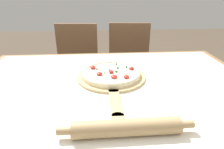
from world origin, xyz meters
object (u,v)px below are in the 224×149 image
pizza_peel (112,78)px  chair_right (129,65)px  rolling_pin (127,128)px  chair_left (77,66)px  pizza (112,73)px

pizza_peel → chair_right: chair_right is taller
rolling_pin → chair_right: bearing=80.6°
chair_left → pizza: bearing=-66.8°
pizza → rolling_pin: size_ratio=0.70×
pizza_peel → chair_left: bearing=107.9°
pizza_peel → pizza: 0.03m
pizza_peel → chair_left: (-0.27, 0.83, -0.25)m
chair_left → chair_right: 0.49m
pizza_peel → rolling_pin: bearing=-87.8°
rolling_pin → chair_right: size_ratio=0.49×
pizza → chair_left: chair_left is taller
chair_left → chair_right: (0.49, -0.00, 0.00)m
chair_left → chair_right: same height
pizza → chair_left: (-0.27, 0.81, -0.27)m
rolling_pin → chair_right: (0.21, 1.25, -0.28)m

